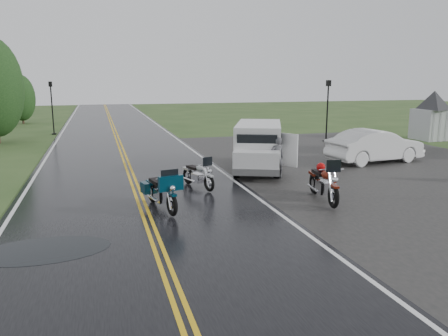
% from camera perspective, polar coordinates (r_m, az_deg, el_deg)
% --- Properties ---
extents(ground, '(120.00, 120.00, 0.00)m').
position_cam_1_polar(ground, '(12.52, -9.88, -6.97)').
color(ground, '#2D471E').
rests_on(ground, ground).
extents(road, '(8.00, 100.00, 0.04)m').
position_cam_1_polar(road, '(22.21, -12.79, 1.08)').
color(road, black).
rests_on(road, ground).
extents(parking_pad, '(14.00, 24.00, 0.03)m').
position_cam_1_polar(parking_pad, '(21.16, 19.44, 0.18)').
color(parking_pad, black).
rests_on(parking_pad, ground).
extents(visitor_center, '(16.00, 10.00, 4.80)m').
position_cam_1_polar(visitor_center, '(31.94, 25.72, 7.65)').
color(visitor_center, '#A8AAAD').
rests_on(visitor_center, ground).
extents(motorcycle_red, '(1.29, 2.59, 1.46)m').
position_cam_1_polar(motorcycle_red, '(13.64, 14.17, -2.41)').
color(motorcycle_red, '#5C160A').
rests_on(motorcycle_red, ground).
extents(motorcycle_teal, '(1.30, 2.43, 1.36)m').
position_cam_1_polar(motorcycle_teal, '(12.58, -6.84, -3.55)').
color(motorcycle_teal, '#052939').
rests_on(motorcycle_teal, ground).
extents(motorcycle_silver, '(1.34, 2.17, 1.21)m').
position_cam_1_polar(motorcycle_silver, '(15.23, -1.96, -1.12)').
color(motorcycle_silver, '#929598').
rests_on(motorcycle_silver, ground).
extents(van_white, '(3.85, 5.64, 2.08)m').
position_cam_1_polar(van_white, '(17.53, 1.68, 2.01)').
color(van_white, silver).
rests_on(van_white, ground).
extents(person_at_van, '(0.64, 0.45, 1.67)m').
position_cam_1_polar(person_at_van, '(17.57, 6.94, 1.27)').
color(person_at_van, '#444448').
rests_on(person_at_van, ground).
extents(sedan_white, '(4.93, 2.25, 1.57)m').
position_cam_1_polar(sedan_white, '(22.08, 19.13, 2.68)').
color(sedan_white, silver).
rests_on(sedan_white, ground).
extents(lamp_post_far_left, '(0.33, 0.33, 3.82)m').
position_cam_1_polar(lamp_post_far_left, '(33.88, -21.53, 7.31)').
color(lamp_post_far_left, black).
rests_on(lamp_post_far_left, ground).
extents(lamp_post_far_right, '(0.34, 0.34, 3.93)m').
position_cam_1_polar(lamp_post_far_right, '(28.52, 13.34, 7.25)').
color(lamp_post_far_right, black).
rests_on(lamp_post_far_right, ground).
extents(tree_left_far, '(2.42, 2.42, 3.72)m').
position_cam_1_polar(tree_left_far, '(43.34, -24.93, 7.72)').
color(tree_left_far, '#1E3D19').
rests_on(tree_left_far, ground).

